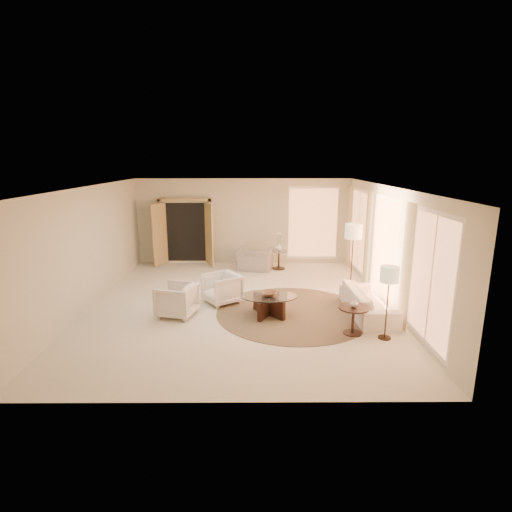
{
  "coord_description": "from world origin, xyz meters",
  "views": [
    {
      "loc": [
        0.35,
        -9.08,
        3.41
      ],
      "look_at": [
        0.4,
        0.4,
        1.1
      ],
      "focal_mm": 28.0,
      "sensor_mm": 36.0,
      "label": 1
    }
  ],
  "objects_px": {
    "armchair_left": "(222,287)",
    "bowl": "(269,294)",
    "end_table": "(353,316)",
    "side_table": "(279,258)",
    "armchair_right": "(177,298)",
    "side_vase": "(279,247)",
    "accent_chair": "(255,255)",
    "floor_lamp_far": "(389,278)",
    "coffee_table": "(269,303)",
    "end_vase": "(354,303)",
    "floor_lamp_near": "(353,235)",
    "sofa": "(368,302)"
  },
  "relations": [
    {
      "from": "bowl",
      "to": "side_vase",
      "type": "distance_m",
      "value": 3.9
    },
    {
      "from": "bowl",
      "to": "armchair_left",
      "type": "bearing_deg",
      "value": 143.78
    },
    {
      "from": "sofa",
      "to": "side_vase",
      "type": "bearing_deg",
      "value": 23.2
    },
    {
      "from": "end_table",
      "to": "end_vase",
      "type": "height_order",
      "value": "end_vase"
    },
    {
      "from": "armchair_left",
      "to": "end_table",
      "type": "bearing_deg",
      "value": 24.02
    },
    {
      "from": "armchair_right",
      "to": "accent_chair",
      "type": "relative_size",
      "value": 0.75
    },
    {
      "from": "armchair_right",
      "to": "coffee_table",
      "type": "distance_m",
      "value": 2.05
    },
    {
      "from": "armchair_left",
      "to": "accent_chair",
      "type": "relative_size",
      "value": 0.75
    },
    {
      "from": "armchair_left",
      "to": "side_table",
      "type": "distance_m",
      "value": 3.44
    },
    {
      "from": "coffee_table",
      "to": "floor_lamp_far",
      "type": "height_order",
      "value": "floor_lamp_far"
    },
    {
      "from": "coffee_table",
      "to": "end_table",
      "type": "height_order",
      "value": "end_table"
    },
    {
      "from": "bowl",
      "to": "end_vase",
      "type": "height_order",
      "value": "end_vase"
    },
    {
      "from": "armchair_left",
      "to": "end_vase",
      "type": "relative_size",
      "value": 4.82
    },
    {
      "from": "armchair_right",
      "to": "side_vase",
      "type": "height_order",
      "value": "side_vase"
    },
    {
      "from": "accent_chair",
      "to": "side_table",
      "type": "relative_size",
      "value": 1.75
    },
    {
      "from": "accent_chair",
      "to": "floor_lamp_far",
      "type": "xyz_separation_m",
      "value": [
        2.52,
        -5.0,
        0.77
      ]
    },
    {
      "from": "armchair_right",
      "to": "floor_lamp_far",
      "type": "distance_m",
      "value": 4.51
    },
    {
      "from": "armchair_right",
      "to": "end_table",
      "type": "xyz_separation_m",
      "value": [
        3.69,
        -0.99,
        -0.01
      ]
    },
    {
      "from": "floor_lamp_far",
      "to": "bowl",
      "type": "relative_size",
      "value": 4.23
    },
    {
      "from": "armchair_left",
      "to": "side_vase",
      "type": "relative_size",
      "value": 3.58
    },
    {
      "from": "accent_chair",
      "to": "end_vase",
      "type": "height_order",
      "value": "accent_chair"
    },
    {
      "from": "end_vase",
      "to": "floor_lamp_near",
      "type": "bearing_deg",
      "value": 77.6
    },
    {
      "from": "sofa",
      "to": "armchair_left",
      "type": "distance_m",
      "value": 3.42
    },
    {
      "from": "end_table",
      "to": "floor_lamp_far",
      "type": "xyz_separation_m",
      "value": [
        0.58,
        -0.21,
        0.85
      ]
    },
    {
      "from": "accent_chair",
      "to": "coffee_table",
      "type": "distance_m",
      "value": 3.81
    },
    {
      "from": "armchair_left",
      "to": "coffee_table",
      "type": "distance_m",
      "value": 1.37
    },
    {
      "from": "sofa",
      "to": "floor_lamp_far",
      "type": "bearing_deg",
      "value": 178.52
    },
    {
      "from": "accent_chair",
      "to": "floor_lamp_far",
      "type": "height_order",
      "value": "floor_lamp_far"
    },
    {
      "from": "sofa",
      "to": "armchair_left",
      "type": "relative_size",
      "value": 2.59
    },
    {
      "from": "armchair_right",
      "to": "bowl",
      "type": "height_order",
      "value": "armchair_right"
    },
    {
      "from": "accent_chair",
      "to": "floor_lamp_far",
      "type": "relative_size",
      "value": 0.73
    },
    {
      "from": "floor_lamp_far",
      "to": "bowl",
      "type": "distance_m",
      "value": 2.63
    },
    {
      "from": "end_table",
      "to": "floor_lamp_far",
      "type": "relative_size",
      "value": 0.41
    },
    {
      "from": "armchair_right",
      "to": "floor_lamp_far",
      "type": "height_order",
      "value": "floor_lamp_far"
    },
    {
      "from": "side_table",
      "to": "floor_lamp_near",
      "type": "relative_size",
      "value": 0.34
    },
    {
      "from": "floor_lamp_near",
      "to": "floor_lamp_far",
      "type": "relative_size",
      "value": 1.24
    },
    {
      "from": "armchair_left",
      "to": "bowl",
      "type": "xyz_separation_m",
      "value": [
        1.11,
        -0.81,
        0.11
      ]
    },
    {
      "from": "accent_chair",
      "to": "side_vase",
      "type": "distance_m",
      "value": 0.8
    },
    {
      "from": "end_vase",
      "to": "armchair_right",
      "type": "bearing_deg",
      "value": 164.94
    },
    {
      "from": "floor_lamp_near",
      "to": "bowl",
      "type": "height_order",
      "value": "floor_lamp_near"
    },
    {
      "from": "sofa",
      "to": "side_vase",
      "type": "relative_size",
      "value": 9.27
    },
    {
      "from": "end_vase",
      "to": "floor_lamp_far",
      "type": "bearing_deg",
      "value": -20.11
    },
    {
      "from": "armchair_right",
      "to": "coffee_table",
      "type": "xyz_separation_m",
      "value": [
        2.05,
        -0.0,
        -0.11
      ]
    },
    {
      "from": "armchair_left",
      "to": "side_vase",
      "type": "height_order",
      "value": "side_vase"
    },
    {
      "from": "side_vase",
      "to": "armchair_right",
      "type": "bearing_deg",
      "value": -122.92
    },
    {
      "from": "end_table",
      "to": "side_table",
      "type": "bearing_deg",
      "value": 103.68
    },
    {
      "from": "armchair_right",
      "to": "floor_lamp_far",
      "type": "bearing_deg",
      "value": 88.64
    },
    {
      "from": "side_vase",
      "to": "end_table",
      "type": "bearing_deg",
      "value": -76.32
    },
    {
      "from": "side_table",
      "to": "end_vase",
      "type": "relative_size",
      "value": 3.68
    },
    {
      "from": "side_table",
      "to": "end_vase",
      "type": "height_order",
      "value": "end_vase"
    }
  ]
}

